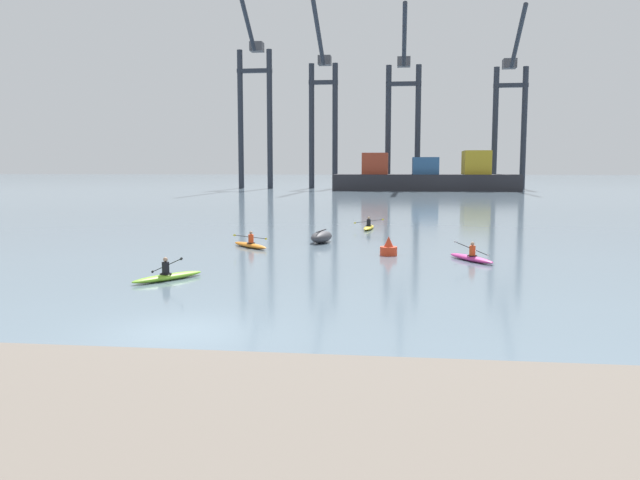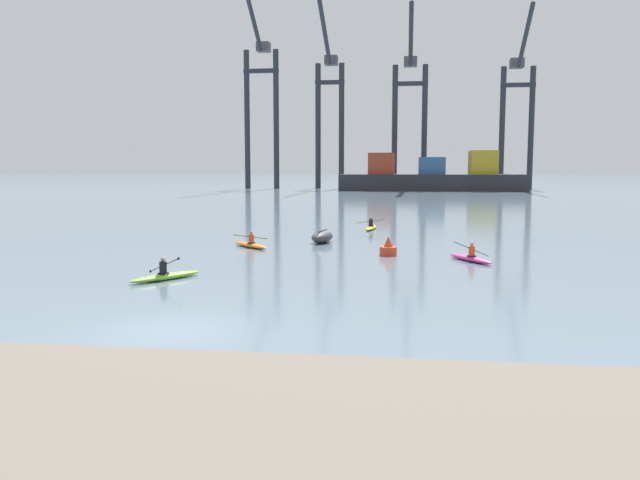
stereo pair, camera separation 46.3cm
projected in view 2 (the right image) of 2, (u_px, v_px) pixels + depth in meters
ground_plane at (172, 331)px, 18.00m from camera, size 800.00×800.00×0.00m
container_barge at (432, 177)px, 128.04m from camera, size 36.39×11.10×7.89m
gantry_crane_west at (261, 96)px, 138.50m from camera, size 7.71×19.68×41.50m
gantry_crane_west_mid at (329, 103)px, 139.09m from camera, size 6.41×21.05×36.85m
gantry_crane_east_mid at (410, 105)px, 135.69m from camera, size 7.52×17.54×36.15m
gantry_crane_east at (518, 106)px, 135.57m from camera, size 7.25×18.15×35.80m
capsized_dinghy at (322, 237)px, 39.12m from camera, size 1.52×2.75×0.76m
channel_buoy at (388, 248)px, 33.41m from camera, size 0.90×0.90×1.00m
kayak_yellow at (371, 227)px, 47.47m from camera, size 2.27×3.44×0.95m
kayak_orange at (251, 244)px, 36.75m from camera, size 2.78×2.87×0.95m
kayak_magenta at (470, 258)px, 31.33m from camera, size 2.21×3.25×1.08m
kayak_lime at (165, 276)px, 26.14m from camera, size 2.37×3.17×1.06m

